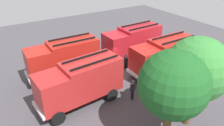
% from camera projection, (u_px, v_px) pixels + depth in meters
% --- Properties ---
extents(ground_plane, '(46.87, 46.87, 0.00)m').
position_uv_depth(ground_plane, '(112.00, 75.00, 22.29)').
color(ground_plane, '#423F44').
extents(fire_truck_0, '(7.27, 2.93, 3.88)m').
position_uv_depth(fire_truck_0, '(133.00, 40.00, 25.01)').
color(fire_truck_0, '#AA1A23').
rests_on(fire_truck_0, ground).
extents(fire_truck_1, '(7.22, 2.81, 3.88)m').
position_uv_depth(fire_truck_1, '(64.00, 57.00, 21.19)').
color(fire_truck_1, '#AD1F17').
rests_on(fire_truck_1, ground).
extents(fire_truck_2, '(7.22, 2.79, 3.88)m').
position_uv_depth(fire_truck_2, '(164.00, 55.00, 21.56)').
color(fire_truck_2, '#AE1F19').
rests_on(fire_truck_2, ground).
extents(fire_truck_3, '(7.36, 3.19, 3.88)m').
position_uv_depth(fire_truck_3, '(80.00, 81.00, 17.27)').
color(fire_truck_3, '#A82120').
rests_on(fire_truck_3, ground).
extents(firefighter_0, '(0.48, 0.38, 1.81)m').
position_uv_depth(firefighter_0, '(133.00, 89.00, 18.23)').
color(firefighter_0, black).
rests_on(firefighter_0, ground).
extents(firefighter_1, '(0.48, 0.41, 1.74)m').
position_uv_depth(firefighter_1, '(136.00, 39.00, 28.71)').
color(firefighter_1, black).
rests_on(firefighter_1, ground).
extents(firefighter_2, '(0.29, 0.45, 1.67)m').
position_uv_depth(firefighter_2, '(39.00, 64.00, 22.37)').
color(firefighter_2, black).
rests_on(firefighter_2, ground).
extents(firefighter_3, '(0.46, 0.31, 1.62)m').
position_uv_depth(firefighter_3, '(126.00, 61.00, 23.13)').
color(firefighter_3, black).
rests_on(firefighter_3, ground).
extents(tree_0, '(4.39, 4.39, 6.80)m').
position_uv_depth(tree_0, '(197.00, 69.00, 14.04)').
color(tree_0, brown).
rests_on(tree_0, ground).
extents(tree_1, '(4.29, 4.29, 6.65)m').
position_uv_depth(tree_1, '(173.00, 85.00, 12.62)').
color(tree_1, brown).
rests_on(tree_1, ground).
extents(traffic_cone_0, '(0.48, 0.48, 0.68)m').
position_uv_depth(traffic_cone_0, '(66.00, 86.00, 19.80)').
color(traffic_cone_0, '#F2600C').
rests_on(traffic_cone_0, ground).
extents(traffic_cone_1, '(0.46, 0.46, 0.66)m').
position_uv_depth(traffic_cone_1, '(151.00, 92.00, 19.08)').
color(traffic_cone_1, '#F2600C').
rests_on(traffic_cone_1, ground).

